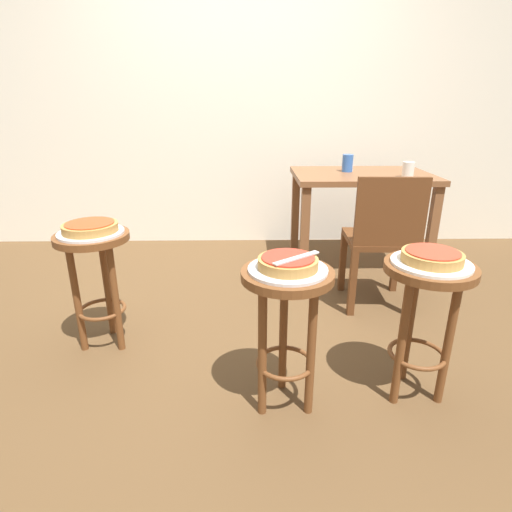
{
  "coord_description": "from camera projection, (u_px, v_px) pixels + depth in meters",
  "views": [
    {
      "loc": [
        0.07,
        -2.14,
        1.23
      ],
      "look_at": [
        0.11,
        -0.34,
        0.56
      ],
      "focal_mm": 28.94,
      "sensor_mm": 36.0,
      "label": 1
    }
  ],
  "objects": [
    {
      "name": "pizza_leftside",
      "position": [
        90.0,
        227.0,
        2.02
      ],
      "size": [
        0.26,
        0.26,
        0.05
      ],
      "color": "#B78442",
      "rests_on": "serving_plate_leftside"
    },
    {
      "name": "pizza_middle",
      "position": [
        432.0,
        257.0,
        1.64
      ],
      "size": [
        0.24,
        0.24,
        0.05
      ],
      "color": "#B78442",
      "rests_on": "serving_plate_middle"
    },
    {
      "name": "cup_near_edge",
      "position": [
        408.0,
        170.0,
        2.87
      ],
      "size": [
        0.08,
        0.08,
        0.11
      ],
      "primitive_type": "cylinder",
      "color": "silver",
      "rests_on": "dining_table"
    },
    {
      "name": "pizza_server_knife",
      "position": [
        297.0,
        258.0,
        1.55
      ],
      "size": [
        0.19,
        0.15,
        0.01
      ],
      "primitive_type": "cube",
      "rotation": [
        0.0,
        0.0,
        0.64
      ],
      "color": "silver",
      "rests_on": "pizza_foreground"
    },
    {
      "name": "pizza_foreground",
      "position": [
        288.0,
        263.0,
        1.58
      ],
      "size": [
        0.23,
        0.23,
        0.05
      ],
      "color": "#B78442",
      "rests_on": "serving_plate_foreground"
    },
    {
      "name": "condiment_shaker",
      "position": [
        351.0,
        166.0,
        3.13
      ],
      "size": [
        0.04,
        0.04,
        0.08
      ],
      "primitive_type": "cylinder",
      "color": "white",
      "rests_on": "dining_table"
    },
    {
      "name": "serving_plate_middle",
      "position": [
        431.0,
        263.0,
        1.65
      ],
      "size": [
        0.31,
        0.31,
        0.01
      ],
      "primitive_type": "cylinder",
      "color": "white",
      "rests_on": "stool_middle"
    },
    {
      "name": "wooden_chair",
      "position": [
        382.0,
        237.0,
        2.5
      ],
      "size": [
        0.42,
        0.42,
        0.85
      ],
      "color": "#5B3319",
      "rests_on": "ground_plane"
    },
    {
      "name": "stool_leftside",
      "position": [
        96.0,
        265.0,
        2.09
      ],
      "size": [
        0.36,
        0.36,
        0.62
      ],
      "color": "brown",
      "rests_on": "ground_plane"
    },
    {
      "name": "serving_plate_leftside",
      "position": [
        91.0,
        233.0,
        2.03
      ],
      "size": [
        0.32,
        0.32,
        0.01
      ],
      "primitive_type": "cylinder",
      "color": "silver",
      "rests_on": "stool_leftside"
    },
    {
      "name": "ground_plane",
      "position": [
        237.0,
        325.0,
        2.43
      ],
      "size": [
        6.0,
        6.0,
        0.0
      ],
      "primitive_type": "plane",
      "color": "brown"
    },
    {
      "name": "stool_foreground",
      "position": [
        287.0,
        309.0,
        1.65
      ],
      "size": [
        0.36,
        0.36,
        0.62
      ],
      "color": "brown",
      "rests_on": "ground_plane"
    },
    {
      "name": "serving_plate_foreground",
      "position": [
        288.0,
        269.0,
        1.59
      ],
      "size": [
        0.31,
        0.31,
        0.01
      ],
      "primitive_type": "cylinder",
      "color": "silver",
      "rests_on": "stool_foreground"
    },
    {
      "name": "cup_far_edge",
      "position": [
        348.0,
        163.0,
        3.11
      ],
      "size": [
        0.08,
        0.08,
        0.13
      ],
      "primitive_type": "cylinder",
      "color": "#3360B2",
      "rests_on": "dining_table"
    },
    {
      "name": "dining_table",
      "position": [
        361.0,
        188.0,
        3.12
      ],
      "size": [
        1.01,
        0.71,
        0.74
      ],
      "color": "brown",
      "rests_on": "ground_plane"
    },
    {
      "name": "back_wall",
      "position": [
        239.0,
        68.0,
        3.45
      ],
      "size": [
        6.0,
        0.1,
        3.0
      ],
      "primitive_type": "cube",
      "color": "silver",
      "rests_on": "ground_plane"
    },
    {
      "name": "stool_middle",
      "position": [
        425.0,
        301.0,
        1.71
      ],
      "size": [
        0.36,
        0.36,
        0.62
      ],
      "color": "brown",
      "rests_on": "ground_plane"
    }
  ]
}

